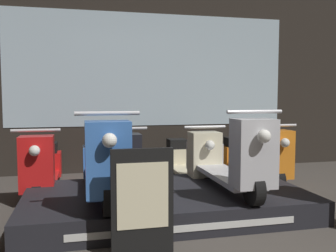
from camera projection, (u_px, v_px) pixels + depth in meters
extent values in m
cube|color=#28231E|center=(151.00, 67.00, 5.76)|extent=(7.79, 0.08, 3.20)
cube|color=silver|center=(151.00, 70.00, 5.72)|extent=(4.28, 0.01, 1.70)
cube|color=black|center=(166.00, 202.00, 3.69)|extent=(2.71, 1.45, 0.22)
cube|color=silver|center=(187.00, 228.00, 2.98)|extent=(1.90, 0.01, 0.06)
cylinder|color=black|center=(109.00, 198.00, 2.89)|extent=(0.09, 0.28, 0.28)
cylinder|color=black|center=(100.00, 167.00, 4.17)|extent=(0.09, 0.28, 0.28)
cube|color=#386BBC|center=(103.00, 181.00, 3.53)|extent=(0.33, 1.23, 0.05)
cube|color=#386BBC|center=(108.00, 159.00, 2.88)|extent=(0.34, 0.25, 0.58)
cube|color=#386BBC|center=(100.00, 161.00, 4.14)|extent=(0.36, 0.30, 0.33)
cube|color=black|center=(100.00, 140.00, 4.11)|extent=(0.26, 0.27, 0.14)
cylinder|color=silver|center=(107.00, 113.00, 2.85)|extent=(0.49, 0.03, 0.03)
sphere|color=white|center=(110.00, 140.00, 2.69)|extent=(0.11, 0.11, 0.11)
cylinder|color=black|center=(254.00, 189.00, 3.17)|extent=(0.09, 0.28, 0.28)
cylinder|color=black|center=(204.00, 162.00, 4.44)|extent=(0.09, 0.28, 0.28)
cube|color=#BCBCC1|center=(225.00, 175.00, 3.81)|extent=(0.33, 1.23, 0.05)
cube|color=#BCBCC1|center=(253.00, 153.00, 3.16)|extent=(0.34, 0.25, 0.58)
cube|color=#BCBCC1|center=(204.00, 157.00, 4.42)|extent=(0.36, 0.30, 0.33)
cube|color=black|center=(205.00, 137.00, 4.39)|extent=(0.26, 0.27, 0.14)
cylinder|color=silver|center=(255.00, 112.00, 3.13)|extent=(0.49, 0.03, 0.03)
sphere|color=white|center=(264.00, 136.00, 2.97)|extent=(0.11, 0.11, 0.11)
cylinder|color=black|center=(38.00, 193.00, 3.91)|extent=(0.09, 0.28, 0.28)
cylinder|color=black|center=(48.00, 169.00, 5.19)|extent=(0.09, 0.28, 0.28)
cube|color=red|center=(43.00, 180.00, 4.55)|extent=(0.33, 1.23, 0.05)
cube|color=red|center=(37.00, 164.00, 3.91)|extent=(0.34, 0.25, 0.58)
cube|color=red|center=(48.00, 164.00, 5.16)|extent=(0.36, 0.30, 0.33)
cube|color=black|center=(47.00, 148.00, 5.14)|extent=(0.26, 0.27, 0.14)
cylinder|color=silver|center=(36.00, 130.00, 3.87)|extent=(0.49, 0.03, 0.03)
sphere|color=white|center=(34.00, 151.00, 3.72)|extent=(0.11, 0.11, 0.11)
cylinder|color=black|center=(125.00, 188.00, 4.12)|extent=(0.09, 0.28, 0.28)
cylinder|color=black|center=(115.00, 166.00, 5.40)|extent=(0.09, 0.28, 0.28)
cube|color=black|center=(119.00, 176.00, 4.76)|extent=(0.33, 1.23, 0.05)
cube|color=black|center=(125.00, 160.00, 4.12)|extent=(0.34, 0.25, 0.58)
cube|color=black|center=(115.00, 161.00, 5.37)|extent=(0.36, 0.30, 0.33)
cube|color=black|center=(115.00, 145.00, 5.35)|extent=(0.26, 0.27, 0.14)
cylinder|color=silver|center=(125.00, 129.00, 4.08)|extent=(0.49, 0.03, 0.03)
sphere|color=white|center=(127.00, 148.00, 3.93)|extent=(0.11, 0.11, 0.11)
cylinder|color=black|center=(205.00, 183.00, 4.33)|extent=(0.09, 0.28, 0.28)
cylinder|color=black|center=(176.00, 163.00, 5.61)|extent=(0.09, 0.28, 0.28)
cube|color=beige|center=(189.00, 173.00, 4.97)|extent=(0.33, 1.23, 0.05)
cube|color=beige|center=(205.00, 157.00, 4.33)|extent=(0.34, 0.25, 0.58)
cube|color=beige|center=(177.00, 159.00, 5.59)|extent=(0.36, 0.30, 0.33)
cube|color=black|center=(177.00, 144.00, 5.56)|extent=(0.26, 0.27, 0.14)
cylinder|color=silver|center=(205.00, 127.00, 4.29)|extent=(0.49, 0.03, 0.03)
sphere|color=white|center=(210.00, 145.00, 4.14)|extent=(0.11, 0.11, 0.11)
cylinder|color=black|center=(277.00, 179.00, 4.54)|extent=(0.09, 0.28, 0.28)
cylinder|color=black|center=(234.00, 161.00, 5.82)|extent=(0.09, 0.28, 0.28)
cube|color=orange|center=(253.00, 170.00, 5.18)|extent=(0.33, 1.23, 0.05)
cube|color=orange|center=(277.00, 154.00, 4.54)|extent=(0.34, 0.25, 0.58)
cube|color=orange|center=(234.00, 157.00, 5.80)|extent=(0.36, 0.30, 0.33)
cube|color=black|center=(235.00, 142.00, 5.77)|extent=(0.26, 0.27, 0.14)
cylinder|color=silver|center=(278.00, 125.00, 4.50)|extent=(0.49, 0.03, 0.03)
sphere|color=white|center=(285.00, 143.00, 4.35)|extent=(0.11, 0.11, 0.11)
cube|color=black|center=(142.00, 203.00, 2.66)|extent=(0.45, 0.04, 0.79)
cube|color=beige|center=(143.00, 196.00, 2.63)|extent=(0.37, 0.01, 0.47)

